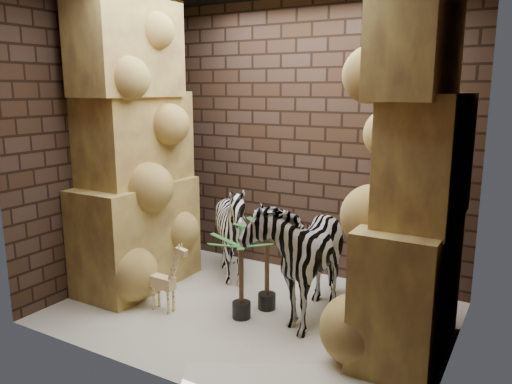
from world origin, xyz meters
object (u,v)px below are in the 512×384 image
Objects in this scene: zebra_left at (233,236)px; surfboard at (297,382)px; palm_back at (241,277)px; giraffe_toy at (163,275)px; zebra_right at (301,243)px; palm_front at (267,266)px.

surfboard is at bearing -41.82° from zebra_left.
zebra_left is 2.10m from surfboard.
zebra_left is at bearing 127.55° from palm_back.
zebra_right is at bearing 30.38° from giraffe_toy.
zebra_right is 0.41m from palm_front.
zebra_left reaches higher than palm_front.
surfboard is (1.61, -0.47, -0.33)m from giraffe_toy.
palm_front is 0.53× the size of surfboard.
palm_front reaches higher than giraffe_toy.
zebra_right is 1.76× the size of palm_back.
zebra_right is 1.92× the size of giraffe_toy.
zebra_right reaches higher than surfboard.
zebra_left is 0.92m from palm_back.
giraffe_toy is 0.83× the size of palm_front.
zebra_right reaches higher than palm_back.
zebra_right is 1.34m from surfboard.
zebra_right is 1.60× the size of palm_front.
zebra_left is at bearing 83.24° from giraffe_toy.
giraffe_toy is at bearing -157.86° from zebra_right.
giraffe_toy is at bearing -96.64° from zebra_left.
palm_back is at bearing -110.62° from palm_front.
zebra_left is at bearing 153.84° from zebra_right.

